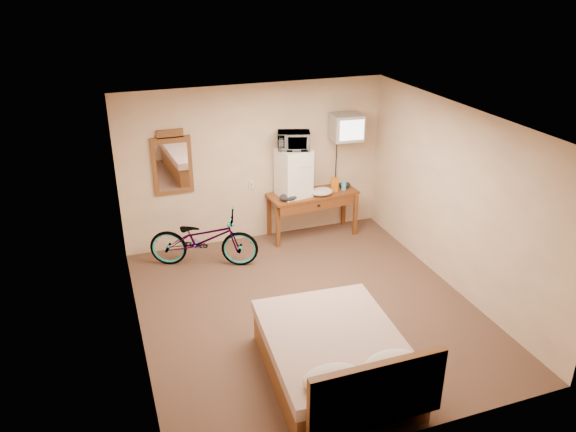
% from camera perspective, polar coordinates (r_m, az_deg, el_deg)
% --- Properties ---
extents(room, '(4.60, 4.64, 2.50)m').
position_cam_1_polar(room, '(6.80, 2.16, -0.63)').
color(room, '#4B3225').
rests_on(room, ground).
extents(desk, '(1.47, 0.65, 0.75)m').
position_cam_1_polar(desk, '(9.04, 2.60, 1.64)').
color(desk, brown).
rests_on(desk, floor).
extents(mini_fridge, '(0.54, 0.52, 0.76)m').
position_cam_1_polar(mini_fridge, '(8.79, 0.57, 4.44)').
color(mini_fridge, white).
rests_on(mini_fridge, desk).
extents(microwave, '(0.57, 0.47, 0.27)m').
position_cam_1_polar(microwave, '(8.63, 0.59, 7.67)').
color(microwave, white).
rests_on(microwave, mini_fridge).
extents(snack_bag, '(0.12, 0.09, 0.23)m').
position_cam_1_polar(snack_bag, '(9.06, 4.74, 3.18)').
color(snack_bag, '#CC6512').
rests_on(snack_bag, desk).
extents(blue_cup, '(0.08, 0.08, 0.14)m').
position_cam_1_polar(blue_cup, '(9.16, 5.69, 3.09)').
color(blue_cup, '#44B5E8').
rests_on(blue_cup, desk).
extents(cloth_cream, '(0.37, 0.29, 0.11)m').
position_cam_1_polar(cloth_cream, '(8.92, 3.43, 2.49)').
color(cloth_cream, beige).
rests_on(cloth_cream, desk).
extents(cloth_dark_a, '(0.29, 0.22, 0.11)m').
position_cam_1_polar(cloth_dark_a, '(8.70, 0.03, 1.95)').
color(cloth_dark_a, black).
rests_on(cloth_dark_a, desk).
extents(cloth_dark_b, '(0.20, 0.16, 0.09)m').
position_cam_1_polar(cloth_dark_b, '(9.26, 5.77, 3.17)').
color(cloth_dark_b, black).
rests_on(cloth_dark_b, desk).
extents(crt_television, '(0.50, 0.59, 0.41)m').
position_cam_1_polar(crt_television, '(8.90, 5.95, 8.98)').
color(crt_television, black).
rests_on(crt_television, room).
extents(wall_mirror, '(0.58, 0.04, 0.99)m').
position_cam_1_polar(wall_mirror, '(8.50, -11.67, 5.26)').
color(wall_mirror, brown).
rests_on(wall_mirror, room).
extents(bicycle, '(1.70, 1.09, 0.84)m').
position_cam_1_polar(bicycle, '(8.33, -8.57, -2.31)').
color(bicycle, black).
rests_on(bicycle, floor).
extents(bed, '(1.51, 1.97, 0.90)m').
position_cam_1_polar(bed, '(6.14, 4.99, -14.21)').
color(bed, brown).
rests_on(bed, floor).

